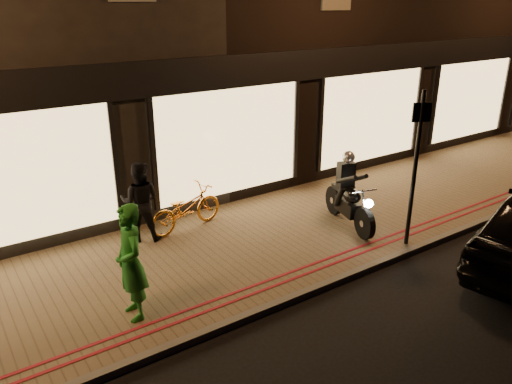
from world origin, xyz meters
TOP-DOWN VIEW (x-y plane):
  - ground at (0.00, 0.00)m, footprint 90.00×90.00m
  - sidewalk at (0.00, 2.00)m, footprint 50.00×4.00m
  - kerb_stone at (0.00, 0.05)m, footprint 50.00×0.14m
  - red_kerb_lines at (0.00, 0.55)m, footprint 50.00×0.26m
  - building_row at (-0.00, 8.99)m, footprint 48.00×10.11m
  - motorcycle at (1.42, 1.55)m, footprint 0.79×1.90m
  - sign_post at (1.76, 0.25)m, footprint 0.33×0.17m
  - bicycle_gold at (-1.49, 3.29)m, footprint 1.80×0.88m
  - person_green at (-3.53, 0.98)m, footprint 0.46×0.67m
  - person_dark at (-2.42, 3.37)m, footprint 0.98×0.93m

SIDE VIEW (x-z plane):
  - ground at x=0.00m, z-range 0.00..0.00m
  - sidewalk at x=0.00m, z-range 0.00..0.12m
  - kerb_stone at x=0.00m, z-range 0.00..0.12m
  - red_kerb_lines at x=0.00m, z-range 0.12..0.13m
  - bicycle_gold at x=-1.49m, z-range 0.12..1.03m
  - motorcycle at x=1.42m, z-range -0.06..1.53m
  - person_dark at x=-2.42m, z-range 0.12..1.72m
  - person_green at x=-3.53m, z-range 0.12..1.92m
  - sign_post at x=1.76m, z-range 0.30..3.30m
  - building_row at x=0.00m, z-range 0.00..8.50m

